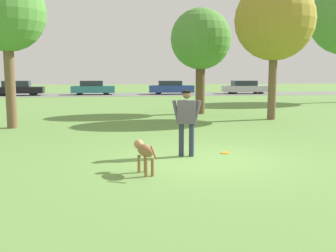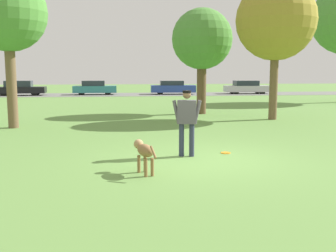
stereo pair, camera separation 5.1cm
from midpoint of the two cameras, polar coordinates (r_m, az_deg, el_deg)
ground_plane at (r=9.70m, az=5.38°, el=-4.86°), size 120.00×120.00×0.00m
far_road_strip at (r=37.70m, az=-3.96°, el=4.60°), size 120.00×6.00×0.01m
person at (r=9.88m, az=2.89°, el=1.28°), size 0.74×0.31×1.67m
dog at (r=8.26m, az=-3.29°, el=-3.69°), size 0.48×1.02×0.68m
frisbee at (r=10.52m, az=8.50°, el=-3.87°), size 0.26×0.26×0.02m
tree_near_right at (r=18.42m, az=15.47°, el=14.49°), size 3.50×3.50×6.13m
tree_mid_center at (r=20.25m, az=5.03°, el=12.35°), size 3.05×3.05×5.30m
tree_near_left at (r=16.22m, az=-22.17°, el=14.87°), size 2.89×2.89×5.77m
parked_car_black at (r=38.32m, az=-20.66°, el=5.15°), size 4.52×1.89×1.34m
parked_car_teal at (r=37.72m, az=-10.58°, el=5.47°), size 4.05×1.83×1.32m
parked_car_blue at (r=37.89m, az=0.73°, el=5.60°), size 4.33×1.92×1.30m
parked_car_silver at (r=39.51m, az=11.39°, el=5.52°), size 4.37×1.73×1.29m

